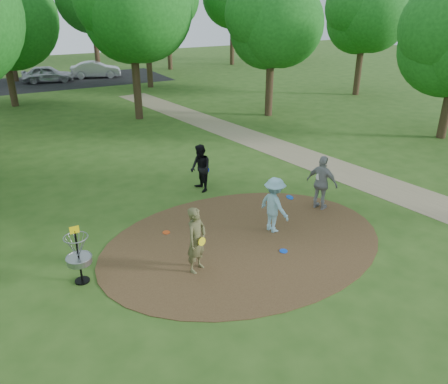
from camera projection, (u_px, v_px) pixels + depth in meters
ground at (244, 242)px, 12.53m from camera, size 100.00×100.00×0.00m
dirt_clearing at (244, 241)px, 12.53m from camera, size 8.40×8.40×0.02m
footpath at (360, 178)px, 17.00m from camera, size 7.55×39.89×0.01m
parking_lot at (82, 80)px, 37.40m from camera, size 14.00×8.00×0.01m
player_observer_with_disc at (196, 240)px, 10.88m from camera, size 0.77×0.69×1.77m
player_throwing_with_disc at (274, 205)px, 12.79m from camera, size 1.08×1.18×1.70m
player_walking_with_disc at (201, 168)px, 15.53m from camera, size 0.66×0.84×1.72m
player_waiting_with_disc at (322, 183)px, 14.15m from camera, size 0.83×1.16×1.83m
disc_ground_blue at (284, 251)px, 12.02m from camera, size 0.22×0.22×0.02m
disc_ground_red at (166, 232)px, 12.98m from camera, size 0.22×0.22×0.02m
car_left at (48, 74)px, 35.97m from camera, size 4.28×2.44×1.37m
car_right at (96, 70)px, 38.07m from camera, size 4.45×2.52×1.39m
disc_golf_basket at (78, 251)px, 10.43m from camera, size 0.63×0.63×1.54m
tree_ring at (159, 28)px, 18.77m from camera, size 36.90×45.72×9.19m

